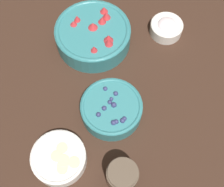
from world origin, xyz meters
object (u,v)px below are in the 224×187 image
Objects in this scene: bowl_bananas at (59,158)px; bowl_cream at (166,27)px; bowl_blueberries at (111,108)px; bowl_strawberries at (93,34)px; jar_chocolate at (122,177)px.

bowl_cream is at bearing -32.04° from bowl_bananas.
bowl_blueberries is 1.20× the size of bowl_bananas.
bowl_bananas is 0.53m from bowl_cream.
bowl_blueberries is (-0.24, -0.08, -0.01)m from bowl_strawberries.
bowl_strawberries is at bearing 104.00° from bowl_cream.
bowl_bananas is 0.17m from jar_chocolate.
bowl_strawberries is 1.36× the size of bowl_blueberries.
bowl_bananas is at bearing 77.14° from jar_chocolate.
bowl_strawberries is at bearing -7.34° from bowl_bananas.
bowl_cream reaches higher than bowl_bananas.
bowl_cream is 1.09× the size of jar_chocolate.
bowl_strawberries is 2.46× the size of jar_chocolate.
jar_chocolate is (-0.19, -0.04, 0.01)m from bowl_blueberries.
bowl_bananas is at bearing 147.96° from bowl_cream.
jar_chocolate is (-0.49, 0.11, 0.02)m from bowl_cream.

